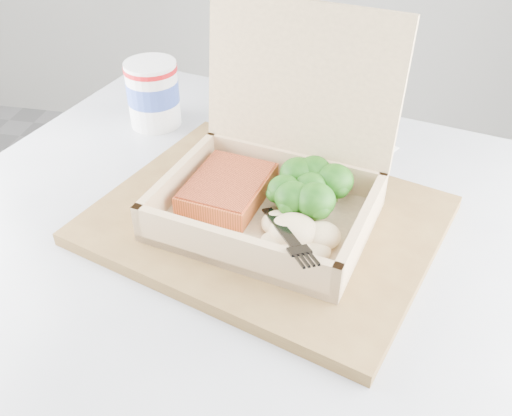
% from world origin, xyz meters
% --- Properties ---
extents(cafe_table, '(0.91, 0.91, 0.71)m').
position_xyz_m(cafe_table, '(-0.49, 0.52, 0.53)').
color(cafe_table, black).
rests_on(cafe_table, floor).
extents(serving_tray, '(0.46, 0.41, 0.02)m').
position_xyz_m(serving_tray, '(-0.45, 0.55, 0.72)').
color(serving_tray, brown).
rests_on(serving_tray, cafe_table).
extents(takeout_container, '(0.28, 0.26, 0.22)m').
position_xyz_m(takeout_container, '(-0.44, 0.57, 0.78)').
color(takeout_container, tan).
rests_on(takeout_container, serving_tray).
extents(salmon_fillet, '(0.11, 0.13, 0.02)m').
position_xyz_m(salmon_fillet, '(-0.50, 0.56, 0.75)').
color(salmon_fillet, '#D8572A').
rests_on(salmon_fillet, takeout_container).
extents(broccoli_pile, '(0.11, 0.11, 0.04)m').
position_xyz_m(broccoli_pile, '(-0.40, 0.56, 0.76)').
color(broccoli_pile, '#296D18').
rests_on(broccoli_pile, takeout_container).
extents(mashed_potatoes, '(0.09, 0.08, 0.03)m').
position_xyz_m(mashed_potatoes, '(-0.41, 0.49, 0.75)').
color(mashed_potatoes, '#D2B888').
rests_on(mashed_potatoes, takeout_container).
extents(plastic_fork, '(0.08, 0.14, 0.03)m').
position_xyz_m(plastic_fork, '(-0.43, 0.50, 0.76)').
color(plastic_fork, black).
rests_on(plastic_fork, mashed_potatoes).
extents(paper_cup, '(0.08, 0.08, 0.10)m').
position_xyz_m(paper_cup, '(-0.66, 0.76, 0.76)').
color(paper_cup, silver).
rests_on(paper_cup, cafe_table).
extents(receipt, '(0.13, 0.15, 0.00)m').
position_xyz_m(receipt, '(-0.35, 0.72, 0.71)').
color(receipt, white).
rests_on(receipt, cafe_table).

